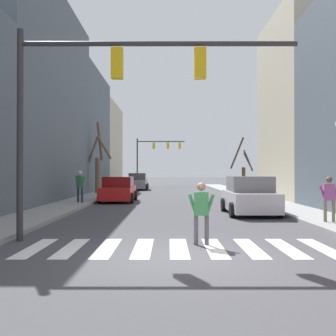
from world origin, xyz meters
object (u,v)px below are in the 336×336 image
object	(u,v)px
pedestrian_waiting_at_curb	(78,184)
car_parked_right_near	(248,197)
street_tree_left_mid	(242,171)
street_tree_left_near	(97,163)
pedestrian_crossing_street	(200,208)
car_parked_left_far	(136,182)
traffic_signal_far	(153,151)
pedestrian_on_left_sidewalk	(327,195)
traffic_signal_near	(103,85)
car_driving_toward_lane	(117,190)

from	to	relation	value
pedestrian_waiting_at_curb	car_parked_right_near	bearing A→B (deg)	-177.16
car_parked_right_near	pedestrian_waiting_at_curb	size ratio (longest dim) A/B	2.28
street_tree_left_mid	street_tree_left_near	world-z (taller)	street_tree_left_near
street_tree_left_near	pedestrian_crossing_street	bearing A→B (deg)	-73.32
car_parked_right_near	car_parked_left_far	bearing A→B (deg)	16.26
traffic_signal_far	street_tree_left_mid	bearing A→B (deg)	-70.03
car_parked_left_far	pedestrian_crossing_street	xyz separation A→B (m)	(4.04, -30.78, 0.15)
traffic_signal_far	street_tree_left_near	world-z (taller)	traffic_signal_far
car_parked_right_near	pedestrian_waiting_at_curb	bearing A→B (deg)	60.75
pedestrian_on_left_sidewalk	street_tree_left_near	world-z (taller)	street_tree_left_near
traffic_signal_far	pedestrian_crossing_street	bearing A→B (deg)	-86.39
pedestrian_crossing_street	street_tree_left_mid	bearing A→B (deg)	-98.44
traffic_signal_near	pedestrian_crossing_street	size ratio (longest dim) A/B	4.76
car_driving_toward_lane	traffic_signal_far	bearing A→B (deg)	-2.88
car_parked_left_far	pedestrian_waiting_at_curb	size ratio (longest dim) A/B	2.52
pedestrian_waiting_at_curb	street_tree_left_near	world-z (taller)	street_tree_left_near
traffic_signal_far	pedestrian_waiting_at_curb	xyz separation A→B (m)	(-3.28, -29.71, -3.45)
pedestrian_waiting_at_curb	pedestrian_on_left_sidewalk	bearing A→B (deg)	173.01
traffic_signal_far	street_tree_left_mid	size ratio (longest dim) A/B	1.42
traffic_signal_far	street_tree_left_near	xyz separation A→B (m)	(-3.97, -19.84, -2.03)
pedestrian_waiting_at_curb	street_tree_left_mid	distance (m)	13.90
car_driving_toward_lane	pedestrian_on_left_sidewalk	bearing A→B (deg)	-141.53
pedestrian_on_left_sidewalk	street_tree_left_mid	size ratio (longest dim) A/B	0.35
traffic_signal_near	pedestrian_on_left_sidewalk	distance (m)	8.61
traffic_signal_far	car_driving_toward_lane	size ratio (longest dim) A/B	1.49
traffic_signal_near	car_parked_left_far	distance (m)	30.46
pedestrian_crossing_street	street_tree_left_mid	size ratio (longest dim) A/B	0.36
pedestrian_on_left_sidewalk	pedestrian_waiting_at_curb	bearing A→B (deg)	153.57
traffic_signal_near	car_parked_left_far	bearing A→B (deg)	92.70
pedestrian_on_left_sidewalk	car_parked_right_near	bearing A→B (deg)	130.31
car_driving_toward_lane	pedestrian_on_left_sidewalk	distance (m)	14.18
traffic_signal_far	pedestrian_crossing_street	distance (m)	42.18
car_driving_toward_lane	pedestrian_waiting_at_curb	xyz separation A→B (m)	(-1.90, -2.40, 0.48)
pedestrian_crossing_street	street_tree_left_mid	distance (m)	21.32
pedestrian_waiting_at_curb	pedestrian_crossing_street	world-z (taller)	pedestrian_waiting_at_curb
car_parked_right_near	traffic_signal_far	bearing A→B (deg)	8.94
car_driving_toward_lane	pedestrian_waiting_at_curb	world-z (taller)	pedestrian_waiting_at_curb
street_tree_left_near	car_parked_left_far	bearing A→B (deg)	73.51
car_parked_right_near	street_tree_left_mid	size ratio (longest dim) A/B	0.92
pedestrian_waiting_at_curb	street_tree_left_near	distance (m)	9.99
car_parked_right_near	car_driving_toward_lane	distance (m)	9.97
car_parked_right_near	pedestrian_on_left_sidewalk	distance (m)	4.33
car_parked_left_far	street_tree_left_near	world-z (taller)	street_tree_left_near
car_parked_right_near	street_tree_left_mid	bearing A→B (deg)	-9.68
car_driving_toward_lane	street_tree_left_near	distance (m)	8.13
street_tree_left_mid	pedestrian_waiting_at_curb	bearing A→B (deg)	-142.40
pedestrian_waiting_at_curb	pedestrian_crossing_street	size ratio (longest dim) A/B	1.12
car_driving_toward_lane	street_tree_left_mid	size ratio (longest dim) A/B	0.95
pedestrian_on_left_sidewalk	street_tree_left_near	bearing A→B (deg)	134.23
traffic_signal_near	traffic_signal_far	bearing A→B (deg)	90.04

